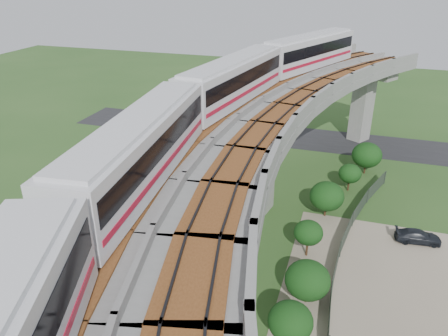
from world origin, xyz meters
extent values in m
plane|color=#2B5020|center=(0.00, 0.00, 0.00)|extent=(160.00, 160.00, 0.00)
cube|color=#232326|center=(0.00, 30.00, 0.01)|extent=(60.00, 8.00, 0.03)
cube|color=#99968E|center=(9.12, 31.80, 4.20)|extent=(2.86, 2.93, 8.40)
cube|color=#99968E|center=(9.12, 31.80, 9.00)|extent=(7.21, 5.74, 1.20)
cube|color=#99968E|center=(0.91, 10.42, 4.20)|extent=(2.35, 2.51, 8.40)
cube|color=#99968E|center=(0.91, 10.42, 9.00)|extent=(7.31, 3.58, 1.20)
cube|color=#99968E|center=(0.91, -10.42, 9.00)|extent=(7.31, 3.58, 1.20)
cube|color=gray|center=(6.19, 26.54, 10.00)|extent=(16.42, 20.91, 0.80)
cube|color=gray|center=(2.33, 28.44, 10.90)|extent=(8.66, 17.08, 1.00)
cube|color=gray|center=(10.04, 24.64, 10.90)|extent=(8.66, 17.08, 1.00)
cube|color=brown|center=(4.21, 27.51, 10.46)|extent=(10.68, 18.08, 0.12)
cube|color=black|center=(4.21, 27.51, 10.58)|extent=(9.69, 17.59, 0.12)
cube|color=brown|center=(8.16, 25.56, 10.46)|extent=(10.68, 18.08, 0.12)
cube|color=black|center=(8.16, 25.56, 10.58)|extent=(9.69, 17.59, 0.12)
cube|color=gray|center=(0.70, 9.13, 10.00)|extent=(11.77, 20.03, 0.80)
cube|color=gray|center=(-3.55, 9.78, 10.90)|extent=(3.22, 18.71, 1.00)
cube|color=gray|center=(4.95, 8.47, 10.90)|extent=(3.22, 18.71, 1.00)
cube|color=brown|center=(-1.48, 9.46, 10.46)|extent=(5.44, 19.05, 0.12)
cube|color=black|center=(-1.48, 9.46, 10.58)|extent=(4.35, 18.88, 0.12)
cube|color=brown|center=(2.87, 8.79, 10.46)|extent=(5.44, 19.05, 0.12)
cube|color=black|center=(2.87, 8.79, 10.58)|extent=(4.35, 18.88, 0.12)
cube|color=gray|center=(0.70, -9.13, 10.00)|extent=(11.77, 20.03, 0.80)
cube|color=gray|center=(-3.55, -9.78, 10.90)|extent=(3.22, 18.71, 1.00)
cube|color=gray|center=(4.95, -8.47, 10.90)|extent=(3.22, 18.71, 1.00)
cube|color=brown|center=(-1.48, -9.46, 10.46)|extent=(5.44, 19.05, 0.12)
cube|color=black|center=(-1.48, -9.46, 10.58)|extent=(4.35, 18.88, 0.12)
cube|color=brown|center=(2.87, -8.79, 10.46)|extent=(5.44, 19.05, 0.12)
cube|color=black|center=(2.87, -8.79, 10.58)|extent=(4.35, 18.88, 0.12)
cube|color=silver|center=(-1.90, -6.08, 12.24)|extent=(4.15, 15.19, 3.20)
cube|color=silver|center=(-1.90, -6.08, 13.94)|extent=(3.54, 14.39, 0.22)
cube|color=black|center=(-1.90, -6.08, 12.69)|extent=(4.16, 14.60, 1.15)
cube|color=red|center=(-1.90, -6.08, 11.49)|extent=(4.16, 14.60, 0.30)
cube|color=black|center=(-1.90, -6.08, 10.78)|extent=(3.14, 12.87, 0.28)
cube|color=silver|center=(-1.48, 9.47, 12.24)|extent=(4.95, 15.24, 3.20)
cube|color=silver|center=(-1.48, 9.47, 13.94)|extent=(4.30, 14.41, 0.22)
cube|color=black|center=(-1.48, 9.47, 12.69)|extent=(4.92, 14.65, 1.15)
cube|color=red|center=(-1.48, 9.47, 11.49)|extent=(4.92, 14.65, 0.30)
cube|color=black|center=(-1.48, 9.47, 10.78)|extent=(3.82, 12.89, 0.28)
cube|color=silver|center=(2.80, 24.43, 12.24)|extent=(8.37, 14.86, 3.20)
cube|color=silver|center=(2.80, 24.43, 13.94)|extent=(7.58, 13.95, 0.22)
cube|color=black|center=(2.80, 24.43, 12.69)|extent=(8.19, 14.33, 1.15)
cube|color=red|center=(2.80, 24.43, 11.49)|extent=(8.19, 14.33, 0.30)
cube|color=black|center=(2.80, 24.43, 10.78)|extent=(6.75, 12.47, 0.28)
cylinder|color=#2D382D|center=(12.25, 19.29, 0.75)|extent=(0.08, 0.08, 1.50)
cube|color=#2D382D|center=(11.38, 16.98, 0.75)|extent=(1.69, 4.77, 1.40)
cylinder|color=#2D382D|center=(10.62, 14.63, 0.75)|extent=(0.08, 0.08, 1.50)
cube|color=#2D382D|center=(9.98, 12.24, 0.75)|extent=(1.23, 4.91, 1.40)
cylinder|color=#2D382D|center=(9.45, 9.83, 0.75)|extent=(0.08, 0.08, 1.50)
cube|color=#2D382D|center=(9.03, 7.39, 0.75)|extent=(0.75, 4.99, 1.40)
cylinder|color=#2D382D|center=(8.74, 4.94, 0.75)|extent=(0.08, 0.08, 1.50)
cube|color=#2D382D|center=(8.56, 2.47, 0.75)|extent=(0.27, 5.04, 1.40)
cylinder|color=#2D382D|center=(8.50, 0.00, 0.75)|extent=(0.08, 0.08, 1.50)
cube|color=#2D382D|center=(8.56, -2.47, 0.75)|extent=(0.27, 5.04, 1.40)
cylinder|color=#382314|center=(10.19, 21.34, 0.62)|extent=(0.18, 0.18, 1.24)
ellipsoid|color=#133611|center=(10.19, 21.34, 2.20)|extent=(3.19, 3.19, 2.71)
cylinder|color=#382314|center=(8.69, 16.69, 0.62)|extent=(0.18, 0.18, 1.23)
ellipsoid|color=#133611|center=(8.69, 16.69, 1.91)|extent=(2.27, 2.27, 1.93)
cylinder|color=#382314|center=(6.96, 10.89, 0.57)|extent=(0.18, 0.18, 1.15)
ellipsoid|color=#133611|center=(6.96, 10.89, 2.07)|extent=(3.08, 3.08, 2.61)
cylinder|color=#382314|center=(6.18, 4.40, 0.73)|extent=(0.18, 0.18, 1.46)
ellipsoid|color=#133611|center=(6.18, 4.40, 2.14)|extent=(2.27, 2.27, 1.93)
cylinder|color=#382314|center=(6.86, -0.87, 0.47)|extent=(0.18, 0.18, 0.94)
ellipsoid|color=#133611|center=(6.86, -0.87, 1.86)|extent=(3.06, 3.06, 2.60)
ellipsoid|color=#133611|center=(6.47, -5.45, 2.40)|extent=(2.64, 2.64, 2.24)
imported|color=black|center=(14.70, 9.00, 0.57)|extent=(3.81, 1.91, 1.06)
camera|label=1|loc=(8.54, -24.59, 20.98)|focal=35.00mm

